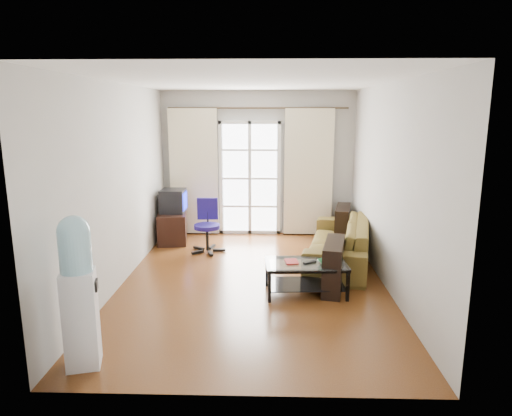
{
  "coord_description": "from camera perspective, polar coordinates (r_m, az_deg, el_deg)",
  "views": [
    {
      "loc": [
        0.22,
        -5.99,
        2.34
      ],
      "look_at": [
        0.03,
        0.35,
        0.98
      ],
      "focal_mm": 32.0,
      "sensor_mm": 36.0,
      "label": 1
    }
  ],
  "objects": [
    {
      "name": "crt_tv",
      "position": [
        8.32,
        -10.43,
        0.89
      ],
      "size": [
        0.46,
        0.45,
        0.42
      ],
      "rotation": [
        0.0,
        0.0,
        0.0
      ],
      "color": "black",
      "rests_on": "tv_stand"
    },
    {
      "name": "radiator",
      "position": [
        8.75,
        5.45,
        -1.21
      ],
      "size": [
        0.64,
        0.12,
        0.64
      ],
      "primitive_type": "cube",
      "color": "gray",
      "rests_on": "floor"
    },
    {
      "name": "wall_right",
      "position": [
        6.28,
        16.26,
        2.56
      ],
      "size": [
        0.02,
        5.2,
        2.7
      ],
      "primitive_type": "cube",
      "color": "#B6B4AE",
      "rests_on": "floor"
    },
    {
      "name": "wall_back",
      "position": [
        8.65,
        0.23,
        5.56
      ],
      "size": [
        3.6,
        0.02,
        2.7
      ],
      "primitive_type": "cube",
      "color": "#B6B4AE",
      "rests_on": "floor"
    },
    {
      "name": "ceiling",
      "position": [
        6.01,
        -0.42,
        15.55
      ],
      "size": [
        5.2,
        5.2,
        0.0
      ],
      "primitive_type": "plane",
      "rotation": [
        3.14,
        0.0,
        0.0
      ],
      "color": "white",
      "rests_on": "wall_back"
    },
    {
      "name": "curtain_left",
      "position": [
        8.67,
        -7.78,
        4.46
      ],
      "size": [
        0.9,
        0.07,
        2.35
      ],
      "primitive_type": "cube",
      "color": "beige",
      "rests_on": "curtain_rod"
    },
    {
      "name": "curtain_right",
      "position": [
        8.58,
        6.58,
        4.41
      ],
      "size": [
        0.9,
        0.07,
        2.35
      ],
      "primitive_type": "cube",
      "color": "beige",
      "rests_on": "curtain_rod"
    },
    {
      "name": "bowl",
      "position": [
        5.89,
        8.88,
        -6.75
      ],
      "size": [
        0.35,
        0.35,
        0.06
      ],
      "primitive_type": "imported",
      "rotation": [
        0.0,
        0.0,
        0.28
      ],
      "color": "#328B45",
      "rests_on": "coffee_table"
    },
    {
      "name": "book",
      "position": [
        5.91,
        3.68,
        -6.74
      ],
      "size": [
        0.22,
        0.26,
        0.02
      ],
      "primitive_type": "imported",
      "rotation": [
        0.0,
        0.0,
        0.13
      ],
      "color": "#B33416",
      "rests_on": "coffee_table"
    },
    {
      "name": "coffee_table",
      "position": [
        5.99,
        6.24,
        -8.16
      ],
      "size": [
        1.07,
        0.66,
        0.42
      ],
      "rotation": [
        0.0,
        0.0,
        0.07
      ],
      "color": "silver",
      "rests_on": "floor"
    },
    {
      "name": "curtain_rod",
      "position": [
        8.5,
        0.21,
        12.4
      ],
      "size": [
        3.3,
        0.04,
        0.04
      ],
      "primitive_type": "cylinder",
      "rotation": [
        0.0,
        1.57,
        0.0
      ],
      "color": "#4C3F2D",
      "rests_on": "wall_back"
    },
    {
      "name": "wall_front",
      "position": [
        3.54,
        -1.94,
        -4.13
      ],
      "size": [
        3.6,
        0.02,
        2.7
      ],
      "primitive_type": "cube",
      "color": "#B6B4AE",
      "rests_on": "floor"
    },
    {
      "name": "remote",
      "position": [
        5.93,
        6.75,
        -6.75
      ],
      "size": [
        0.18,
        0.14,
        0.02
      ],
      "primitive_type": "cube",
      "rotation": [
        0.0,
        0.0,
        0.58
      ],
      "color": "black",
      "rests_on": "coffee_table"
    },
    {
      "name": "task_chair",
      "position": [
        7.73,
        -6.1,
        -3.54
      ],
      "size": [
        0.64,
        0.64,
        0.89
      ],
      "rotation": [
        0.0,
        0.0,
        0.05
      ],
      "color": "black",
      "rests_on": "floor"
    },
    {
      "name": "wall_left",
      "position": [
        6.4,
        -16.74,
        2.71
      ],
      "size": [
        0.02,
        5.2,
        2.7
      ],
      "primitive_type": "cube",
      "color": "#B6B4AE",
      "rests_on": "floor"
    },
    {
      "name": "french_door",
      "position": [
        8.64,
        -0.78,
        3.71
      ],
      "size": [
        1.16,
        0.06,
        2.15
      ],
      "color": "white",
      "rests_on": "wall_back"
    },
    {
      "name": "water_cooler",
      "position": [
        4.49,
        -21.3,
        -9.47
      ],
      "size": [
        0.36,
        0.36,
        1.44
      ],
      "rotation": [
        0.0,
        0.0,
        0.26
      ],
      "color": "white",
      "rests_on": "floor"
    },
    {
      "name": "sofa",
      "position": [
        7.26,
        10.3,
        -4.15
      ],
      "size": [
        2.61,
        1.78,
        0.66
      ],
      "primitive_type": "imported",
      "rotation": [
        0.0,
        0.0,
        -1.78
      ],
      "color": "brown",
      "rests_on": "floor"
    },
    {
      "name": "floor",
      "position": [
        6.44,
        -0.39,
        -9.19
      ],
      "size": [
        5.2,
        5.2,
        0.0
      ],
      "primitive_type": "plane",
      "color": "brown",
      "rests_on": "ground"
    },
    {
      "name": "tv_stand",
      "position": [
        8.37,
        -10.41,
        -2.4
      ],
      "size": [
        0.6,
        0.8,
        0.54
      ],
      "primitive_type": "cube",
      "rotation": [
        0.0,
        0.0,
        0.15
      ],
      "color": "black",
      "rests_on": "floor"
    }
  ]
}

